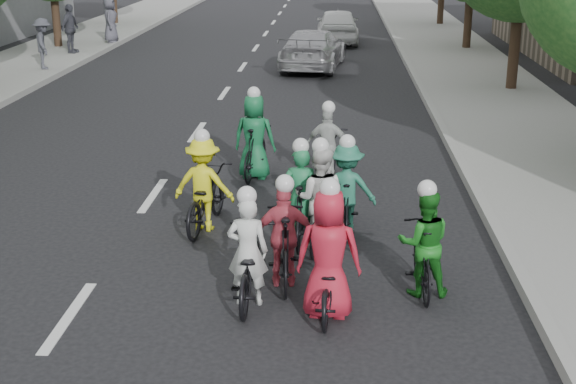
# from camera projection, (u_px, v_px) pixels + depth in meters

# --- Properties ---
(ground) EXTENTS (120.00, 120.00, 0.00)m
(ground) POSITION_uv_depth(u_px,v_px,m) (69.00, 317.00, 10.36)
(ground) COLOR black
(ground) RESTS_ON ground
(sidewalk_right) EXTENTS (4.00, 80.00, 0.15)m
(sidewalk_right) POSITION_uv_depth(u_px,v_px,m) (525.00, 134.00, 19.38)
(sidewalk_right) COLOR gray
(sidewalk_right) RESTS_ON ground
(curb_right) EXTENTS (0.18, 80.00, 0.18)m
(curb_right) POSITION_uv_depth(u_px,v_px,m) (443.00, 132.00, 19.48)
(curb_right) COLOR #999993
(curb_right) RESTS_ON ground
(cyclist_0) EXTENTS (0.66, 1.81, 1.64)m
(cyclist_0) POSITION_uv_depth(u_px,v_px,m) (249.00, 263.00, 10.66)
(cyclist_0) COLOR black
(cyclist_0) RESTS_ON ground
(cyclist_1) EXTENTS (0.73, 1.65, 1.63)m
(cyclist_1) POSITION_uv_depth(u_px,v_px,m) (423.00, 250.00, 10.89)
(cyclist_1) COLOR black
(cyclist_1) RESTS_ON ground
(cyclist_2) EXTENTS (1.09, 1.99, 1.72)m
(cyclist_2) POSITION_uv_depth(u_px,v_px,m) (204.00, 192.00, 13.26)
(cyclist_2) COLOR black
(cyclist_2) RESTS_ON ground
(cyclist_3) EXTENTS (0.88, 1.82, 1.62)m
(cyclist_3) POSITION_uv_depth(u_px,v_px,m) (285.00, 242.00, 11.18)
(cyclist_3) COLOR black
(cyclist_3) RESTS_ON ground
(cyclist_4) EXTENTS (0.87, 1.67, 1.87)m
(cyclist_4) POSITION_uv_depth(u_px,v_px,m) (328.00, 267.00, 10.25)
(cyclist_4) COLOR black
(cyclist_4) RESTS_ON ground
(cyclist_5) EXTENTS (0.59, 1.72, 1.74)m
(cyclist_5) POSITION_uv_depth(u_px,v_px,m) (301.00, 206.00, 12.65)
(cyclist_5) COLOR black
(cyclist_5) RESTS_ON ground
(cyclist_6) EXTENTS (0.87, 1.79, 1.78)m
(cyclist_6) POSITION_uv_depth(u_px,v_px,m) (320.00, 209.00, 12.48)
(cyclist_6) COLOR black
(cyclist_6) RESTS_ON ground
(cyclist_7) EXTENTS (0.99, 1.51, 1.67)m
(cyclist_7) POSITION_uv_depth(u_px,v_px,m) (346.00, 195.00, 13.07)
(cyclist_7) COLOR black
(cyclist_7) RESTS_ON ground
(cyclist_8) EXTENTS (0.91, 1.90, 1.63)m
(cyclist_8) POSITION_uv_depth(u_px,v_px,m) (328.00, 153.00, 15.81)
(cyclist_8) COLOR black
(cyclist_8) RESTS_ON ground
(cyclist_9) EXTENTS (0.90, 1.82, 1.86)m
(cyclist_9) POSITION_uv_depth(u_px,v_px,m) (255.00, 144.00, 16.02)
(cyclist_9) COLOR black
(cyclist_9) RESTS_ON ground
(follow_car_lead) EXTENTS (2.55, 5.07, 1.41)m
(follow_car_lead) POSITION_uv_depth(u_px,v_px,m) (313.00, 49.00, 28.71)
(follow_car_lead) COLOR #A8A7AC
(follow_car_lead) RESTS_ON ground
(follow_car_trail) EXTENTS (1.86, 4.49, 1.52)m
(follow_car_trail) POSITION_uv_depth(u_px,v_px,m) (338.00, 26.00, 35.37)
(follow_car_trail) COLOR white
(follow_car_trail) RESTS_ON ground
(spectator_0) EXTENTS (1.04, 1.29, 1.75)m
(spectator_0) POSITION_uv_depth(u_px,v_px,m) (43.00, 44.00, 27.76)
(spectator_0) COLOR #454651
(spectator_0) RESTS_ON sidewalk_left
(spectator_1) EXTENTS (0.68, 1.18, 1.89)m
(spectator_1) POSITION_uv_depth(u_px,v_px,m) (70.00, 29.00, 31.40)
(spectator_1) COLOR #454651
(spectator_1) RESTS_ON sidewalk_left
(spectator_2) EXTENTS (0.66, 0.97, 1.91)m
(spectator_2) POSITION_uv_depth(u_px,v_px,m) (110.00, 20.00, 34.42)
(spectator_2) COLOR #52515F
(spectator_2) RESTS_ON sidewalk_left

